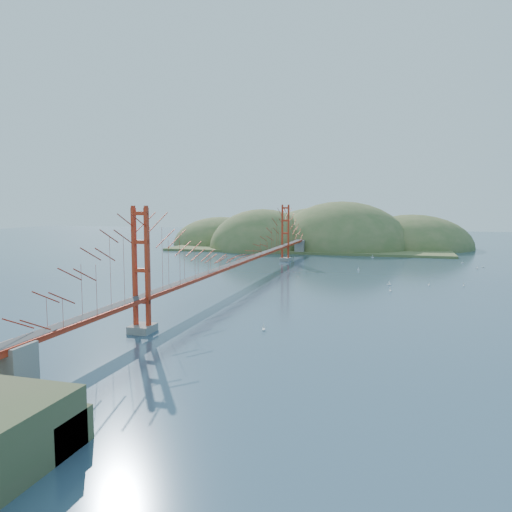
# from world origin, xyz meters

# --- Properties ---
(ground) EXTENTS (320.00, 320.00, 0.00)m
(ground) POSITION_xyz_m (0.00, 0.00, 0.00)
(ground) COLOR #304860
(ground) RESTS_ON ground
(bridge) EXTENTS (2.20, 94.40, 12.00)m
(bridge) POSITION_xyz_m (0.00, 0.18, 7.01)
(bridge) COLOR gray
(bridge) RESTS_ON ground
(far_headlands) EXTENTS (84.00, 58.00, 25.00)m
(far_headlands) POSITION_xyz_m (2.21, 68.52, 0.00)
(far_headlands) COLOR olive
(far_headlands) RESTS_ON ground
(sailboat_16) EXTENTS (0.53, 0.53, 0.56)m
(sailboat_16) POSITION_xyz_m (15.76, 19.99, 0.13)
(sailboat_16) COLOR white
(sailboat_16) RESTS_ON ground
(sailboat_0) EXTENTS (0.56, 0.61, 0.68)m
(sailboat_0) POSITION_xyz_m (21.69, -1.07, 0.15)
(sailboat_0) COLOR white
(sailboat_0) RESTS_ON ground
(sailboat_3) EXTENTS (0.68, 0.68, 0.73)m
(sailboat_3) POSITION_xyz_m (21.42, 4.19, 0.16)
(sailboat_3) COLOR white
(sailboat_3) RESTS_ON ground
(sailboat_15) EXTENTS (0.62, 0.62, 0.68)m
(sailboat_15) POSITION_xyz_m (36.54, 27.69, 0.15)
(sailboat_15) COLOR white
(sailboat_15) RESTS_ON ground
(sailboat_1) EXTENTS (0.46, 0.49, 0.56)m
(sailboat_1) POSITION_xyz_m (27.03, 5.55, 0.13)
(sailboat_1) COLOR white
(sailboat_1) RESTS_ON ground
(sailboat_12) EXTENTS (0.66, 0.64, 0.74)m
(sailboat_12) POSITION_xyz_m (17.11, 42.00, 0.16)
(sailboat_12) COLOR white
(sailboat_12) RESTS_ON ground
(sailboat_10) EXTENTS (0.57, 0.61, 0.69)m
(sailboat_10) POSITION_xyz_m (10.60, -26.20, 0.15)
(sailboat_10) COLOR white
(sailboat_10) RESTS_ON ground
(sailboat_7) EXTENTS (0.53, 0.46, 0.61)m
(sailboat_7) POSITION_xyz_m (37.86, 29.95, 0.14)
(sailboat_7) COLOR white
(sailboat_7) RESTS_ON ground
(sailboat_17) EXTENTS (0.59, 0.55, 0.66)m
(sailboat_17) POSITION_xyz_m (34.95, 35.90, 0.15)
(sailboat_17) COLOR white
(sailboat_17) RESTS_ON ground
(sailboat_extra_0) EXTENTS (0.42, 0.51, 0.60)m
(sailboat_extra_0) POSITION_xyz_m (31.85, 6.49, 0.14)
(sailboat_extra_0) COLOR white
(sailboat_extra_0) RESTS_ON ground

